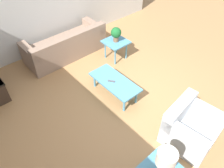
{
  "coord_description": "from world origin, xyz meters",
  "views": [
    {
      "loc": [
        -2.31,
        2.53,
        3.58
      ],
      "look_at": [
        0.16,
        0.39,
        0.55
      ],
      "focal_mm": 35.0,
      "sensor_mm": 36.0,
      "label": 1
    }
  ],
  "objects_px": {
    "sofa": "(66,46)",
    "table_lamp": "(166,160)",
    "armchair": "(189,127)",
    "potted_plant": "(116,33)",
    "coffee_table": "(115,83)",
    "side_table_plant": "(116,44)"
  },
  "relations": [
    {
      "from": "coffee_table",
      "to": "side_table_plant",
      "type": "height_order",
      "value": "side_table_plant"
    },
    {
      "from": "sofa",
      "to": "side_table_plant",
      "type": "distance_m",
      "value": 1.37
    },
    {
      "from": "coffee_table",
      "to": "potted_plant",
      "type": "height_order",
      "value": "potted_plant"
    },
    {
      "from": "sofa",
      "to": "coffee_table",
      "type": "height_order",
      "value": "sofa"
    },
    {
      "from": "coffee_table",
      "to": "table_lamp",
      "type": "bearing_deg",
      "value": 156.52
    },
    {
      "from": "potted_plant",
      "to": "coffee_table",
      "type": "bearing_deg",
      "value": 137.18
    },
    {
      "from": "armchair",
      "to": "coffee_table",
      "type": "xyz_separation_m",
      "value": [
        1.76,
        0.25,
        0.04
      ]
    },
    {
      "from": "coffee_table",
      "to": "side_table_plant",
      "type": "bearing_deg",
      "value": -42.82
    },
    {
      "from": "armchair",
      "to": "sofa",
      "type": "bearing_deg",
      "value": 87.04
    },
    {
      "from": "armchair",
      "to": "potted_plant",
      "type": "distance_m",
      "value": 2.91
    },
    {
      "from": "sofa",
      "to": "table_lamp",
      "type": "bearing_deg",
      "value": 77.13
    },
    {
      "from": "potted_plant",
      "to": "table_lamp",
      "type": "distance_m",
      "value": 3.55
    },
    {
      "from": "sofa",
      "to": "table_lamp",
      "type": "relative_size",
      "value": 4.37
    },
    {
      "from": "armchair",
      "to": "table_lamp",
      "type": "relative_size",
      "value": 1.91
    },
    {
      "from": "armchair",
      "to": "potted_plant",
      "type": "bearing_deg",
      "value": 69.38
    },
    {
      "from": "armchair",
      "to": "coffee_table",
      "type": "bearing_deg",
      "value": 91.63
    },
    {
      "from": "armchair",
      "to": "potted_plant",
      "type": "xyz_separation_m",
      "value": [
        2.79,
        -0.7,
        0.46
      ]
    },
    {
      "from": "armchair",
      "to": "side_table_plant",
      "type": "distance_m",
      "value": 2.88
    },
    {
      "from": "potted_plant",
      "to": "side_table_plant",
      "type": "bearing_deg",
      "value": -90.0
    },
    {
      "from": "coffee_table",
      "to": "sofa",
      "type": "bearing_deg",
      "value": -0.5
    },
    {
      "from": "side_table_plant",
      "to": "potted_plant",
      "type": "xyz_separation_m",
      "value": [
        0.0,
        0.0,
        0.31
      ]
    },
    {
      "from": "side_table_plant",
      "to": "table_lamp",
      "type": "bearing_deg",
      "value": 149.0
    }
  ]
}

